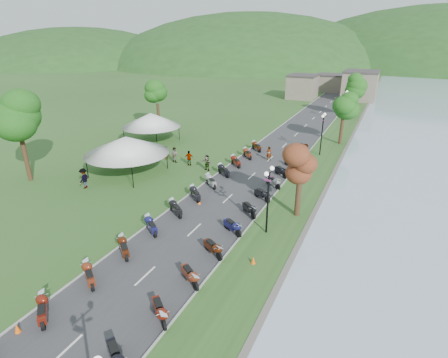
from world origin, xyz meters
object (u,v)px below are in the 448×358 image
at_px(pedestrian_a, 167,159).
at_px(pedestrian_b, 175,162).
at_px(pedestrian_c, 85,188).
at_px(vendor_tent_main, 127,155).

xyz_separation_m(pedestrian_a, pedestrian_b, (1.32, -0.33, 0.00)).
xyz_separation_m(pedestrian_b, pedestrian_c, (-3.73, -9.98, 0.00)).
distance_m(vendor_tent_main, pedestrian_c, 5.44).
distance_m(pedestrian_a, pedestrian_b, 1.36).
bearing_deg(pedestrian_c, vendor_tent_main, 151.81).
relative_size(vendor_tent_main, pedestrian_a, 3.61).
bearing_deg(vendor_tent_main, pedestrian_c, -104.92).
bearing_deg(pedestrian_c, pedestrian_a, 153.54).
bearing_deg(pedestrian_a, pedestrian_c, -166.55).
distance_m(vendor_tent_main, pedestrian_b, 5.98).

